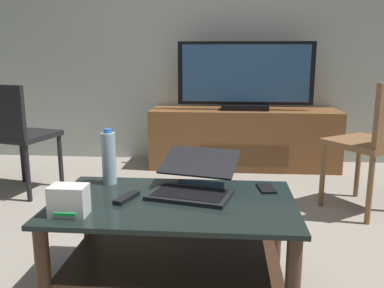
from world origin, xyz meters
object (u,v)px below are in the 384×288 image
at_px(coffee_table, 174,228).
at_px(dining_chair, 377,138).
at_px(media_cabinet, 244,139).
at_px(side_chair, 15,132).
at_px(water_bottle_near, 109,158).
at_px(laptop, 194,181).
at_px(television, 245,77).
at_px(router_box, 69,200).
at_px(cell_phone, 266,188).
at_px(tv_remote, 127,198).

relative_size(coffee_table, dining_chair, 1.21).
relative_size(media_cabinet, side_chair, 2.06).
height_order(dining_chair, water_bottle_near, dining_chair).
bearing_deg(laptop, television, 81.03).
xyz_separation_m(router_box, cell_phone, (0.82, 0.39, -0.06)).
distance_m(router_box, cell_phone, 0.92).
bearing_deg(coffee_table, side_chair, 138.45).
distance_m(television, cell_phone, 1.97).
height_order(side_chair, tv_remote, side_chair).
xyz_separation_m(coffee_table, media_cabinet, (0.40, 2.13, -0.01)).
xyz_separation_m(dining_chair, cell_phone, (-0.80, -0.83, -0.09)).
distance_m(router_box, water_bottle_near, 0.43).
bearing_deg(media_cabinet, television, -90.00).
height_order(media_cabinet, router_box, media_cabinet).
bearing_deg(cell_phone, water_bottle_near, 168.63).
bearing_deg(router_box, tv_remote, 45.86).
bearing_deg(router_box, water_bottle_near, 83.71).
relative_size(media_cabinet, television, 1.41).
height_order(laptop, cell_phone, laptop).
bearing_deg(television, laptop, -98.97).
bearing_deg(media_cabinet, cell_phone, -89.09).
relative_size(water_bottle_near, tv_remote, 1.75).
bearing_deg(media_cabinet, coffee_table, -100.49).
bearing_deg(coffee_table, cell_phone, 24.32).
bearing_deg(laptop, media_cabinet, 81.12).
relative_size(coffee_table, cell_phone, 7.73).
distance_m(dining_chair, tv_remote, 1.77).
relative_size(side_chair, cell_phone, 6.06).
xyz_separation_m(coffee_table, water_bottle_near, (-0.35, 0.22, 0.27)).
relative_size(coffee_table, side_chair, 1.27).
bearing_deg(laptop, tv_remote, -156.51).
xyz_separation_m(dining_chair, side_chair, (-2.58, 0.18, -0.03)).
relative_size(television, laptop, 2.69).
relative_size(dining_chair, laptop, 1.95).
bearing_deg(router_box, television, 71.06).
distance_m(side_chair, router_box, 1.70).
distance_m(coffee_table, laptop, 0.24).
xyz_separation_m(television, dining_chair, (0.83, -1.09, -0.33)).
xyz_separation_m(router_box, water_bottle_near, (0.05, 0.42, 0.07)).
bearing_deg(dining_chair, side_chair, 176.11).
height_order(water_bottle_near, tv_remote, water_bottle_near).
distance_m(coffee_table, cell_phone, 0.49).
xyz_separation_m(side_chair, laptop, (1.44, -1.08, -0.01)).
distance_m(media_cabinet, dining_chair, 1.40).
distance_m(cell_phone, tv_remote, 0.67).
bearing_deg(television, dining_chair, -52.72).
distance_m(water_bottle_near, tv_remote, 0.30).
bearing_deg(cell_phone, television, 81.81).
bearing_deg(router_box, coffee_table, 26.77).
bearing_deg(cell_phone, laptop, -177.13).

